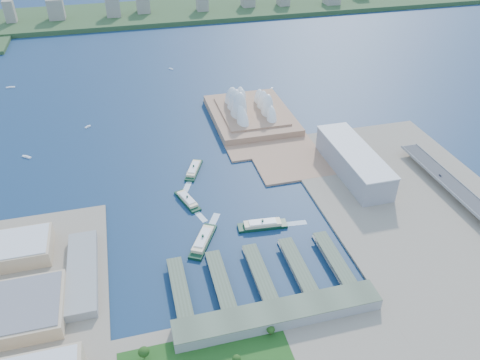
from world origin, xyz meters
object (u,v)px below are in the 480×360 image
object	(u,v)px
car_c	(440,176)
ferry_b	(194,168)
opera_house	(251,101)
ferry_c	(203,239)
toaster_building	(353,162)
ferry_d	(263,223)
ferry_a	(187,199)

from	to	relation	value
car_c	ferry_b	bearing A→B (deg)	159.51
ferry_b	opera_house	bearing A→B (deg)	71.89
ferry_c	car_c	world-z (taller)	car_c
toaster_building	ferry_c	world-z (taller)	toaster_building
toaster_building	ferry_d	distance (m)	173.57
ferry_a	ferry_d	bearing A→B (deg)	-60.41
opera_house	ferry_d	size ratio (longest dim) A/B	3.05
opera_house	ferry_d	world-z (taller)	opera_house
ferry_b	toaster_building	bearing A→B (deg)	7.15
ferry_a	ferry_d	world-z (taller)	ferry_d
toaster_building	opera_house	bearing A→B (deg)	114.23
ferry_b	ferry_c	size ratio (longest dim) A/B	0.90
ferry_a	ferry_c	size ratio (longest dim) A/B	0.85
opera_house	ferry_c	world-z (taller)	opera_house
ferry_b	ferry_c	distance (m)	151.58
ferry_d	car_c	xyz separation A→B (m)	(255.14, 24.01, 10.00)
ferry_c	ferry_d	world-z (taller)	ferry_c
opera_house	ferry_a	size ratio (longest dim) A/B	3.51
toaster_building	ferry_b	distance (m)	221.96
ferry_a	opera_house	bearing A→B (deg)	37.35
opera_house	car_c	size ratio (longest dim) A/B	36.09
ferry_d	car_c	bearing A→B (deg)	-79.64
ferry_a	ferry_d	xyz separation A→B (m)	(78.68, -71.94, 0.73)
ferry_b	ferry_c	world-z (taller)	ferry_c
ferry_c	ferry_d	bearing A→B (deg)	-143.45
ferry_c	car_c	bearing A→B (deg)	-145.03
ferry_a	ferry_c	distance (m)	81.71
toaster_building	ferry_a	distance (m)	233.44
toaster_building	car_c	bearing A→B (deg)	-28.30
ferry_d	toaster_building	bearing A→B (deg)	-58.06
ferry_a	ferry_c	xyz separation A→B (m)	(4.64, -81.57, 0.87)
ferry_b	ferry_d	bearing A→B (deg)	-43.98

